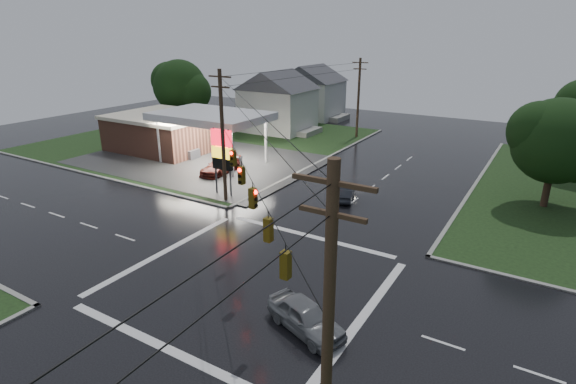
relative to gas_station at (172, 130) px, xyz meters
The scene contains 15 objects.
ground 32.46m from the gas_station, 37.50° to the right, with size 120.00×120.00×0.00m, color black.
grass_nw 6.79m from the gas_station, 92.95° to the left, with size 36.00×36.00×0.08m, color black.
gas_station is the anchor object (origin of this frame).
pylon_sign 17.81m from the gas_station, 31.22° to the right, with size 2.00×0.35×6.00m.
utility_pole_nw 19.38m from the gas_station, 32.23° to the right, with size 2.20×0.32×11.00m.
utility_pole_se 45.83m from the gas_station, 39.70° to the right, with size 2.20×0.32×11.00m.
utility_pole_n 24.60m from the gas_station, 48.53° to the left, with size 2.20×0.32×10.50m.
traffic_signals 32.63m from the gas_station, 37.50° to the right, with size 26.87×26.87×1.47m.
house_near 17.07m from the gas_station, 73.83° to the left, with size 11.05×8.48×8.60m.
house_far 28.61m from the gas_station, 82.50° to the left, with size 11.05×8.48×8.60m.
tree_nw_behind 13.63m from the gas_station, 128.42° to the left, with size 8.93×7.60×10.00m.
tree_ne_near 40.00m from the gas_station, ahead, with size 7.99×6.80×8.98m.
car_north 25.38m from the gas_station, 10.58° to the right, with size 1.30×3.72×1.23m, color black.
car_crossing 37.90m from the gas_station, 35.86° to the right, with size 1.81×4.50×1.53m, color slate.
car_pump 11.76m from the gas_station, 21.87° to the right, with size 2.11×5.18×1.50m, color #541913.
Camera 1 is at (13.78, -18.64, 13.78)m, focal length 28.00 mm.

